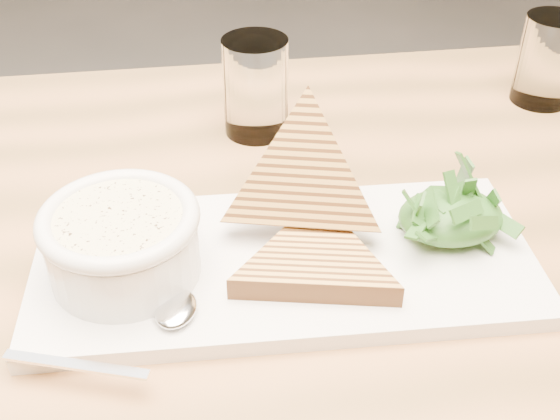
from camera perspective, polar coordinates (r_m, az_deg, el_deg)
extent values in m
cube|color=#A87240|center=(0.66, 13.91, -5.05)|extent=(1.34, 0.94, 0.04)
cube|color=white|center=(0.61, 0.38, -4.28)|extent=(0.45, 0.23, 0.02)
cylinder|color=white|center=(0.59, -12.61, -3.10)|extent=(0.12, 0.12, 0.05)
cylinder|color=beige|center=(0.57, -12.99, -0.82)|extent=(0.10, 0.10, 0.01)
torus|color=white|center=(0.57, -13.02, -0.66)|extent=(0.13, 0.13, 0.01)
ellipsoid|color=#1B4416|center=(0.64, 13.70, -0.54)|extent=(0.09, 0.07, 0.04)
ellipsoid|color=silver|center=(0.55, -8.44, -7.96)|extent=(0.05, 0.05, 0.01)
cube|color=silver|center=(0.53, -16.26, -11.99)|extent=(0.10, 0.05, 0.00)
cylinder|color=white|center=(0.78, -1.99, 9.96)|extent=(0.07, 0.07, 0.11)
cylinder|color=white|center=(0.91, 20.92, 11.32)|extent=(0.07, 0.07, 0.11)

